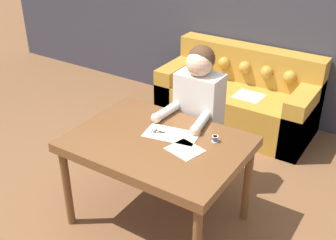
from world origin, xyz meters
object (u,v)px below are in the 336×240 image
(scissors, at_px, (161,132))
(thread_spool, at_px, (215,139))
(person, at_px, (198,119))
(dining_table, at_px, (157,149))
(couch, at_px, (238,99))

(scissors, relative_size, thread_spool, 5.44)
(person, xyz_separation_m, scissors, (-0.04, -0.47, 0.10))
(person, bearing_deg, scissors, -94.90)
(person, xyz_separation_m, thread_spool, (0.34, -0.38, 0.12))
(dining_table, distance_m, scissors, 0.13)
(couch, height_order, thread_spool, couch)
(dining_table, bearing_deg, scissors, 107.57)
(dining_table, relative_size, couch, 0.76)
(couch, bearing_deg, dining_table, -85.46)
(couch, bearing_deg, thread_spool, -72.47)
(dining_table, bearing_deg, thread_spool, 29.67)
(thread_spool, bearing_deg, scissors, -165.63)
(person, bearing_deg, couch, 97.16)
(scissors, bearing_deg, dining_table, -72.43)
(couch, xyz_separation_m, person, (0.15, -1.17, 0.33))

